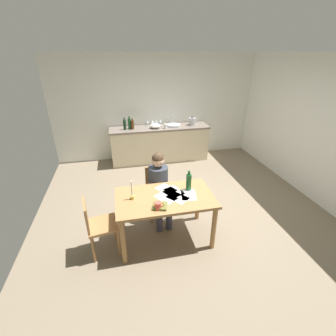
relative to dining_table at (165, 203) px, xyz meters
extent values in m
cube|color=#7A6B56|center=(0.47, 0.70, -0.67)|extent=(5.20, 5.20, 0.04)
cube|color=silver|center=(0.47, 3.30, 0.65)|extent=(5.20, 0.12, 2.60)
cube|color=silver|center=(3.07, 0.70, 0.65)|extent=(0.12, 5.20, 2.60)
cube|color=beige|center=(0.47, 2.94, -0.22)|extent=(2.46, 0.60, 0.86)
cube|color=#72665B|center=(0.47, 2.94, 0.23)|extent=(2.50, 0.64, 0.04)
cube|color=#9E7042|center=(0.00, 0.00, 0.09)|extent=(1.39, 0.81, 0.04)
cylinder|color=#9E7042|center=(-0.64, -0.35, -0.29)|extent=(0.07, 0.07, 0.71)
cylinder|color=#9E7042|center=(0.64, -0.35, -0.29)|extent=(0.07, 0.07, 0.71)
cylinder|color=#9E7042|center=(-0.64, 0.35, -0.29)|extent=(0.07, 0.07, 0.71)
cylinder|color=#9E7042|center=(0.64, 0.35, -0.29)|extent=(0.07, 0.07, 0.71)
cube|color=#9E7042|center=(0.01, 0.59, -0.18)|extent=(0.42, 0.42, 0.04)
cube|color=#9E7042|center=(0.00, 0.77, 0.03)|extent=(0.36, 0.05, 0.40)
cylinder|color=#9E7042|center=(-0.15, 0.41, -0.42)|extent=(0.04, 0.04, 0.45)
cylinder|color=#9E7042|center=(0.19, 0.43, -0.42)|extent=(0.04, 0.04, 0.45)
cylinder|color=#9E7042|center=(-0.17, 0.75, -0.42)|extent=(0.04, 0.04, 0.45)
cylinder|color=#9E7042|center=(0.17, 0.77, -0.42)|extent=(0.04, 0.04, 0.45)
cylinder|color=#333842|center=(0.01, 0.57, 0.05)|extent=(0.34, 0.34, 0.50)
sphere|color=#D8AD8C|center=(0.01, 0.57, 0.41)|extent=(0.20, 0.20, 0.20)
sphere|color=#473323|center=(0.01, 0.57, 0.45)|extent=(0.19, 0.19, 0.19)
cylinder|color=#383847|center=(-0.06, 0.37, -0.20)|extent=(0.15, 0.39, 0.13)
cylinder|color=#383847|center=(-0.05, 0.18, -0.42)|extent=(0.10, 0.10, 0.45)
cylinder|color=#383847|center=(0.10, 0.38, -0.20)|extent=(0.15, 0.39, 0.13)
cylinder|color=#383847|center=(0.11, 0.19, -0.42)|extent=(0.10, 0.10, 0.45)
cube|color=#9E7042|center=(-0.90, -0.06, -0.19)|extent=(0.46, 0.46, 0.04)
cube|color=#9E7042|center=(-1.08, -0.09, 0.02)|extent=(0.09, 0.36, 0.40)
cylinder|color=#9E7042|center=(-0.70, -0.20, -0.42)|extent=(0.04, 0.04, 0.45)
cylinder|color=#9E7042|center=(-0.75, 0.13, -0.42)|extent=(0.04, 0.04, 0.45)
cylinder|color=#9E7042|center=(-1.04, -0.26, -0.42)|extent=(0.04, 0.04, 0.45)
cylinder|color=#9E7042|center=(-1.09, 0.08, -0.42)|extent=(0.04, 0.04, 0.45)
cylinder|color=#D84C3F|center=(-0.15, -0.26, 0.16)|extent=(0.09, 0.09, 0.10)
torus|color=#D84C3F|center=(-0.10, -0.26, 0.16)|extent=(0.07, 0.01, 0.07)
cylinder|color=gold|center=(-0.45, 0.04, 0.13)|extent=(0.06, 0.06, 0.05)
cylinder|color=white|center=(-0.45, 0.04, 0.28)|extent=(0.02, 0.02, 0.23)
cube|color=brown|center=(-0.11, -0.22, 0.12)|extent=(0.24, 0.24, 0.03)
cube|color=white|center=(0.16, 0.11, 0.11)|extent=(0.31, 0.36, 0.00)
cube|color=white|center=(0.34, -0.02, 0.11)|extent=(0.26, 0.33, 0.00)
cube|color=white|center=(0.06, 0.19, 0.11)|extent=(0.34, 0.36, 0.00)
cube|color=white|center=(0.01, -0.02, 0.11)|extent=(0.34, 0.36, 0.00)
cube|color=white|center=(0.17, -0.06, 0.11)|extent=(0.35, 0.36, 0.00)
cylinder|color=#194C23|center=(0.38, 0.11, 0.23)|extent=(0.08, 0.08, 0.25)
cylinder|color=#194C23|center=(0.38, 0.11, 0.39)|extent=(0.04, 0.04, 0.06)
cylinder|color=#B2B7BC|center=(0.84, 2.94, 0.27)|extent=(0.36, 0.36, 0.04)
cylinder|color=silver|center=(0.84, 3.10, 0.37)|extent=(0.02, 0.02, 0.24)
cylinder|color=black|center=(-0.39, 2.89, 0.37)|extent=(0.07, 0.07, 0.24)
cylinder|color=black|center=(-0.39, 2.89, 0.52)|extent=(0.03, 0.03, 0.06)
cylinder|color=#194C23|center=(-0.27, 2.94, 0.38)|extent=(0.08, 0.08, 0.24)
cylinder|color=#194C23|center=(-0.27, 2.94, 0.53)|extent=(0.03, 0.03, 0.06)
cylinder|color=#593319|center=(-0.20, 2.89, 0.36)|extent=(0.08, 0.08, 0.21)
cylinder|color=#593319|center=(-0.20, 2.89, 0.49)|extent=(0.03, 0.03, 0.05)
ellipsoid|color=white|center=(0.35, 2.86, 0.31)|extent=(0.26, 0.26, 0.12)
cylinder|color=#B7BABF|center=(1.33, 2.94, 0.34)|extent=(0.18, 0.18, 0.18)
cone|color=#262628|center=(1.33, 2.94, 0.45)|extent=(0.11, 0.11, 0.04)
cylinder|color=silver|center=(0.52, 3.09, 0.26)|extent=(0.06, 0.06, 0.00)
cylinder|color=silver|center=(0.52, 3.09, 0.29)|extent=(0.01, 0.01, 0.07)
cone|color=silver|center=(0.52, 3.09, 0.37)|extent=(0.07, 0.07, 0.08)
cylinder|color=silver|center=(0.41, 3.09, 0.26)|extent=(0.06, 0.06, 0.00)
cylinder|color=silver|center=(0.41, 3.09, 0.29)|extent=(0.01, 0.01, 0.07)
cone|color=silver|center=(0.41, 3.09, 0.37)|extent=(0.07, 0.07, 0.08)
cylinder|color=silver|center=(0.31, 3.09, 0.26)|extent=(0.06, 0.06, 0.00)
cylinder|color=silver|center=(0.31, 3.09, 0.29)|extent=(0.01, 0.01, 0.07)
cone|color=silver|center=(0.31, 3.09, 0.37)|extent=(0.07, 0.07, 0.08)
cylinder|color=silver|center=(0.19, 3.09, 0.26)|extent=(0.06, 0.06, 0.00)
cylinder|color=silver|center=(0.19, 3.09, 0.29)|extent=(0.01, 0.01, 0.07)
cone|color=silver|center=(0.19, 3.09, 0.37)|extent=(0.07, 0.07, 0.08)
cylinder|color=white|center=(0.59, 2.79, 0.31)|extent=(0.08, 0.08, 0.11)
torus|color=white|center=(0.64, 2.79, 0.31)|extent=(0.07, 0.01, 0.07)
camera|label=1|loc=(-0.56, -2.76, 1.96)|focal=25.17mm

